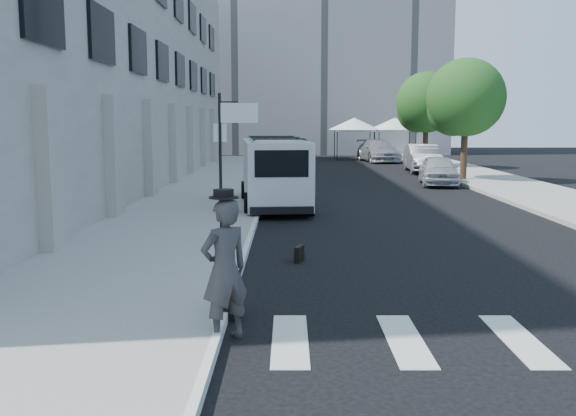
{
  "coord_description": "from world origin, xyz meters",
  "views": [
    {
      "loc": [
        -1.02,
        -11.6,
        3.04
      ],
      "look_at": [
        -1.03,
        1.06,
        1.3
      ],
      "focal_mm": 40.0,
      "sensor_mm": 36.0,
      "label": 1
    }
  ],
  "objects_px": {
    "cargo_van": "(274,173)",
    "parked_car_c": "(378,151)",
    "businessman": "(225,270)",
    "suitcase": "(232,299)",
    "parked_car_b": "(423,158)",
    "parked_car_a": "(439,170)",
    "briefcase": "(299,254)"
  },
  "relations": [
    {
      "from": "businessman",
      "to": "briefcase",
      "type": "distance_m",
      "value": 5.19
    },
    {
      "from": "suitcase",
      "to": "parked_car_a",
      "type": "bearing_deg",
      "value": 71.97
    },
    {
      "from": "briefcase",
      "to": "businessman",
      "type": "bearing_deg",
      "value": -86.7
    },
    {
      "from": "suitcase",
      "to": "parked_car_b",
      "type": "xyz_separation_m",
      "value": [
        8.7,
        27.8,
        0.51
      ]
    },
    {
      "from": "suitcase",
      "to": "parked_car_a",
      "type": "relative_size",
      "value": 0.28
    },
    {
      "from": "parked_car_a",
      "to": "businessman",
      "type": "bearing_deg",
      "value": -102.88
    },
    {
      "from": "suitcase",
      "to": "cargo_van",
      "type": "relative_size",
      "value": 0.18
    },
    {
      "from": "parked_car_b",
      "to": "parked_car_c",
      "type": "height_order",
      "value": "parked_car_b"
    },
    {
      "from": "suitcase",
      "to": "cargo_van",
      "type": "xyz_separation_m",
      "value": [
        0.38,
        12.61,
        0.91
      ]
    },
    {
      "from": "cargo_van",
      "to": "parked_car_a",
      "type": "distance_m",
      "value": 10.84
    },
    {
      "from": "businessman",
      "to": "cargo_van",
      "type": "relative_size",
      "value": 0.31
    },
    {
      "from": "briefcase",
      "to": "suitcase",
      "type": "relative_size",
      "value": 0.38
    },
    {
      "from": "businessman",
      "to": "suitcase",
      "type": "xyz_separation_m",
      "value": [
        0.0,
        1.0,
        -0.69
      ]
    },
    {
      "from": "suitcase",
      "to": "parked_car_a",
      "type": "distance_m",
      "value": 21.88
    },
    {
      "from": "businessman",
      "to": "parked_car_b",
      "type": "bearing_deg",
      "value": -144.15
    },
    {
      "from": "businessman",
      "to": "parked_car_a",
      "type": "relative_size",
      "value": 0.48
    },
    {
      "from": "parked_car_b",
      "to": "parked_car_c",
      "type": "relative_size",
      "value": 0.9
    },
    {
      "from": "suitcase",
      "to": "cargo_van",
      "type": "bearing_deg",
      "value": 91.42
    },
    {
      "from": "parked_car_a",
      "to": "suitcase",
      "type": "bearing_deg",
      "value": -103.79
    },
    {
      "from": "briefcase",
      "to": "parked_car_a",
      "type": "bearing_deg",
      "value": 83.29
    },
    {
      "from": "parked_car_a",
      "to": "cargo_van",
      "type": "bearing_deg",
      "value": -126.62
    },
    {
      "from": "briefcase",
      "to": "suitcase",
      "type": "xyz_separation_m",
      "value": [
        -1.11,
        -4.0,
        0.14
      ]
    },
    {
      "from": "cargo_van",
      "to": "businessman",
      "type": "bearing_deg",
      "value": -97.11
    },
    {
      "from": "businessman",
      "to": "briefcase",
      "type": "relative_size",
      "value": 4.53
    },
    {
      "from": "cargo_van",
      "to": "parked_car_c",
      "type": "height_order",
      "value": "cargo_van"
    },
    {
      "from": "briefcase",
      "to": "parked_car_b",
      "type": "distance_m",
      "value": 24.99
    },
    {
      "from": "suitcase",
      "to": "parked_car_c",
      "type": "distance_m",
      "value": 37.99
    },
    {
      "from": "cargo_van",
      "to": "parked_car_c",
      "type": "xyz_separation_m",
      "value": [
        7.03,
        24.64,
        -0.41
      ]
    },
    {
      "from": "briefcase",
      "to": "parked_car_c",
      "type": "bearing_deg",
      "value": 95.06
    },
    {
      "from": "suitcase",
      "to": "parked_car_a",
      "type": "height_order",
      "value": "parked_car_a"
    },
    {
      "from": "cargo_van",
      "to": "parked_car_b",
      "type": "distance_m",
      "value": 17.32
    },
    {
      "from": "briefcase",
      "to": "parked_car_c",
      "type": "distance_m",
      "value": 33.85
    }
  ]
}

